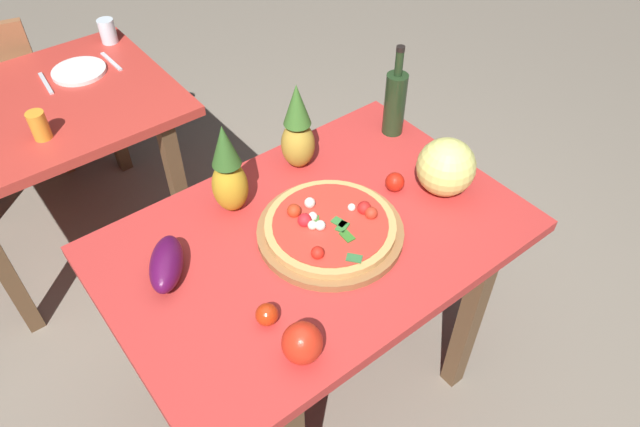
{
  "coord_description": "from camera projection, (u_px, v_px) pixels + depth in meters",
  "views": [
    {
      "loc": [
        -0.73,
        -0.96,
        2.0
      ],
      "look_at": [
        0.04,
        0.02,
        0.78
      ],
      "focal_mm": 32.59,
      "sensor_mm": 36.0,
      "label": 1
    }
  ],
  "objects": [
    {
      "name": "ground_plane",
      "position": [
        316.0,
        362.0,
        2.26
      ],
      "size": [
        10.0,
        10.0,
        0.0
      ],
      "primitive_type": "plane",
      "color": "gray"
    },
    {
      "name": "display_table",
      "position": [
        315.0,
        254.0,
        1.82
      ],
      "size": [
        1.25,
        0.84,
        0.73
      ],
      "color": "brown",
      "rests_on": "ground_plane"
    },
    {
      "name": "background_table",
      "position": [
        43.0,
        127.0,
        2.31
      ],
      "size": [
        1.04,
        0.82,
        0.73
      ],
      "color": "brown",
      "rests_on": "ground_plane"
    },
    {
      "name": "dining_chair",
      "position": [
        2.0,
        91.0,
        2.76
      ],
      "size": [
        0.48,
        0.48,
        0.85
      ],
      "rotation": [
        0.0,
        0.0,
        2.92
      ],
      "color": "#95643A",
      "rests_on": "ground_plane"
    },
    {
      "name": "pizza_board",
      "position": [
        330.0,
        232.0,
        1.74
      ],
      "size": [
        0.44,
        0.44,
        0.02
      ],
      "primitive_type": "cylinder",
      "color": "#95643A",
      "rests_on": "display_table"
    },
    {
      "name": "pizza",
      "position": [
        330.0,
        225.0,
        1.72
      ],
      "size": [
        0.39,
        0.39,
        0.06
      ],
      "color": "tan",
      "rests_on": "pizza_board"
    },
    {
      "name": "wine_bottle",
      "position": [
        395.0,
        102.0,
        2.03
      ],
      "size": [
        0.08,
        0.08,
        0.34
      ],
      "color": "#20361B",
      "rests_on": "display_table"
    },
    {
      "name": "pineapple_left",
      "position": [
        228.0,
        173.0,
        1.74
      ],
      "size": [
        0.11,
        0.11,
        0.32
      ],
      "color": "gold",
      "rests_on": "display_table"
    },
    {
      "name": "pineapple_right",
      "position": [
        298.0,
        131.0,
        1.89
      ],
      "size": [
        0.11,
        0.11,
        0.32
      ],
      "color": "#B59232",
      "rests_on": "display_table"
    },
    {
      "name": "melon",
      "position": [
        446.0,
        167.0,
        1.83
      ],
      "size": [
        0.19,
        0.19,
        0.19
      ],
      "primitive_type": "sphere",
      "color": "#E0E175",
      "rests_on": "display_table"
    },
    {
      "name": "bell_pepper",
      "position": [
        302.0,
        343.0,
        1.42
      ],
      "size": [
        0.1,
        0.1,
        0.11
      ],
      "primitive_type": "ellipsoid",
      "color": "red",
      "rests_on": "display_table"
    },
    {
      "name": "eggplant",
      "position": [
        166.0,
        264.0,
        1.61
      ],
      "size": [
        0.19,
        0.22,
        0.09
      ],
      "primitive_type": "ellipsoid",
      "rotation": [
        0.0,
        0.0,
        0.98
      ],
      "color": "#4E0F40",
      "rests_on": "display_table"
    },
    {
      "name": "tomato_near_board",
      "position": [
        267.0,
        315.0,
        1.5
      ],
      "size": [
        0.06,
        0.06,
        0.06
      ],
      "primitive_type": "sphere",
      "color": "red",
      "rests_on": "display_table"
    },
    {
      "name": "tomato_by_bottle",
      "position": [
        396.0,
        183.0,
        1.87
      ],
      "size": [
        0.06,
        0.06,
        0.06
      ],
      "primitive_type": "sphere",
      "color": "red",
      "rests_on": "display_table"
    },
    {
      "name": "drinking_glass_juice",
      "position": [
        39.0,
        125.0,
        2.06
      ],
      "size": [
        0.06,
        0.06,
        0.11
      ],
      "primitive_type": "cylinder",
      "color": "orange",
      "rests_on": "background_table"
    },
    {
      "name": "drinking_glass_water",
      "position": [
        108.0,
        31.0,
        2.56
      ],
      "size": [
        0.07,
        0.07,
        0.11
      ],
      "primitive_type": "cylinder",
      "color": "silver",
      "rests_on": "background_table"
    },
    {
      "name": "dinner_plate",
      "position": [
        79.0,
        71.0,
        2.4
      ],
      "size": [
        0.22,
        0.22,
        0.02
      ],
      "primitive_type": "cylinder",
      "color": "white",
      "rests_on": "background_table"
    },
    {
      "name": "fork_utensil",
      "position": [
        46.0,
        83.0,
        2.34
      ],
      "size": [
        0.03,
        0.18,
        0.01
      ],
      "primitive_type": "cube",
      "rotation": [
        0.0,
        0.0,
        -0.08
      ],
      "color": "silver",
      "rests_on": "background_table"
    },
    {
      "name": "knife_utensil",
      "position": [
        111.0,
        61.0,
        2.47
      ],
      "size": [
        0.02,
        0.18,
        0.01
      ],
      "primitive_type": "cube",
      "rotation": [
        0.0,
        0.0,
        0.03
      ],
      "color": "silver",
      "rests_on": "background_table"
    }
  ]
}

